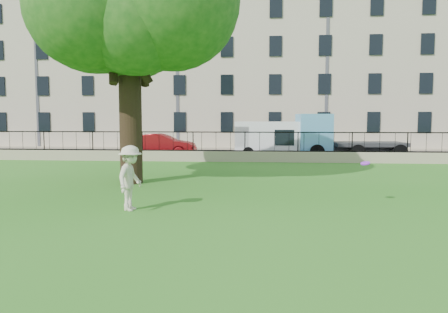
# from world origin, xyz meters

# --- Properties ---
(ground) EXTENTS (120.00, 120.00, 0.00)m
(ground) POSITION_xyz_m (0.00, 0.00, 0.00)
(ground) COLOR #2C741B
(ground) RESTS_ON ground
(retaining_wall) EXTENTS (50.00, 0.40, 0.60)m
(retaining_wall) POSITION_xyz_m (0.00, 12.00, 0.30)
(retaining_wall) COLOR tan
(retaining_wall) RESTS_ON ground
(iron_railing) EXTENTS (50.00, 0.05, 1.13)m
(iron_railing) POSITION_xyz_m (0.00, 12.00, 1.15)
(iron_railing) COLOR black
(iron_railing) RESTS_ON retaining_wall
(street) EXTENTS (60.00, 9.00, 0.01)m
(street) POSITION_xyz_m (0.00, 16.70, 0.01)
(street) COLOR black
(street) RESTS_ON ground
(sidewalk) EXTENTS (60.00, 1.40, 0.12)m
(sidewalk) POSITION_xyz_m (0.00, 21.90, 0.06)
(sidewalk) COLOR tan
(sidewalk) RESTS_ON ground
(building_row) EXTENTS (56.40, 10.40, 13.80)m
(building_row) POSITION_xyz_m (0.00, 27.57, 6.92)
(building_row) COLOR #C4B29C
(building_row) RESTS_ON ground
(man) EXTENTS (0.79, 1.21, 1.76)m
(man) POSITION_xyz_m (-2.50, -1.52, 0.88)
(man) COLOR beige
(man) RESTS_ON ground
(frisbee) EXTENTS (0.31, 0.32, 0.12)m
(frisbee) POSITION_xyz_m (4.00, -0.10, 1.20)
(frisbee) COLOR #AA2AF2
(red_sedan) EXTENTS (4.50, 1.58, 1.48)m
(red_sedan) POSITION_xyz_m (-5.56, 14.91, 0.74)
(red_sedan) COLOR maroon
(red_sedan) RESTS_ON street
(white_van) EXTENTS (5.51, 2.39, 2.27)m
(white_van) POSITION_xyz_m (2.00, 15.40, 1.14)
(white_van) COLOR white
(white_van) RESTS_ON street
(blue_truck) EXTENTS (6.77, 2.94, 2.76)m
(blue_truck) POSITION_xyz_m (6.50, 15.40, 1.38)
(blue_truck) COLOR #5EABDD
(blue_truck) RESTS_ON street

